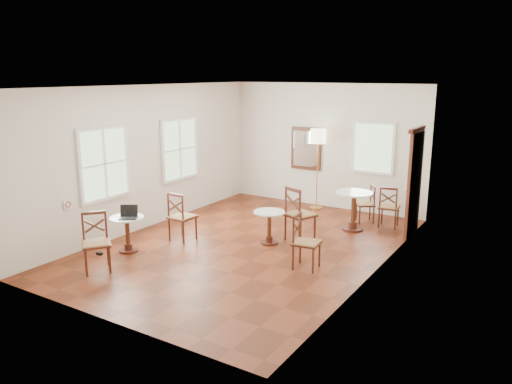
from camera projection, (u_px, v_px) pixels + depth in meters
ground at (248, 246)px, 9.63m from camera, size 7.00×7.00×0.00m
room_shell at (253, 146)px, 9.44m from camera, size 5.02×7.02×3.01m
cafe_table_near at (127, 230)px, 9.23m from camera, size 0.62×0.62×0.66m
cafe_table_mid at (269, 224)px, 9.67m from camera, size 0.61×0.61×0.64m
cafe_table_back at (354, 207)px, 10.48m from camera, size 0.78×0.78×0.82m
chair_near_a at (181, 217)px, 9.81m from camera, size 0.47×0.47×0.99m
chair_near_b at (96, 242)px, 8.33m from camera, size 0.64×0.64×0.98m
chair_mid_a at (299, 214)px, 9.79m from camera, size 0.65×0.65×1.08m
chair_mid_b at (305, 242)px, 8.43m from camera, size 0.48×0.48×0.93m
chair_back_a at (389, 207)px, 10.69m from camera, size 0.46×0.46×0.90m
chair_back_b at (366, 204)px, 11.09m from camera, size 0.52×0.52×0.82m
floor_lamp at (318, 142)px, 11.87m from camera, size 0.38×0.38×1.94m
laptop at (128, 215)px, 9.11m from camera, size 0.41×0.40×0.23m
mouse at (131, 216)px, 9.19m from camera, size 0.11×0.08×0.04m
navy_mug at (129, 214)px, 9.21m from camera, size 0.11×0.08×0.09m
water_glass at (126, 214)px, 9.16m from camera, size 0.07×0.07×0.11m
power_adapter at (99, 254)px, 9.14m from camera, size 0.11×0.07×0.05m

